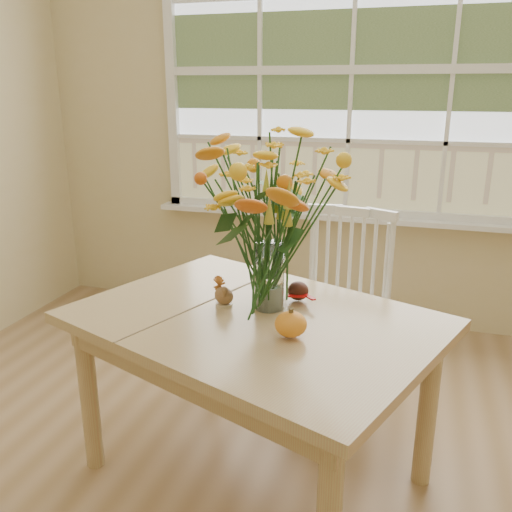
% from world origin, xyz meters
% --- Properties ---
extents(wall_back, '(4.00, 0.02, 2.70)m').
position_xyz_m(wall_back, '(0.00, 2.25, 1.35)').
color(wall_back, '#D6C389').
rests_on(wall_back, floor).
extents(window, '(2.42, 0.12, 1.74)m').
position_xyz_m(window, '(0.00, 2.21, 1.53)').
color(window, silver).
rests_on(window, wall_back).
extents(dining_table, '(1.49, 1.29, 0.67)m').
position_xyz_m(dining_table, '(-0.10, 0.63, 0.58)').
color(dining_table, tan).
rests_on(dining_table, floor).
extents(windsor_chair, '(0.47, 0.46, 0.90)m').
position_xyz_m(windsor_chair, '(0.13, 1.31, 0.51)').
color(windsor_chair, white).
rests_on(windsor_chair, floor).
extents(flower_vase, '(0.52, 0.52, 0.62)m').
position_xyz_m(flower_vase, '(-0.07, 0.72, 1.04)').
color(flower_vase, white).
rests_on(flower_vase, dining_table).
extents(pumpkin, '(0.11, 0.11, 0.08)m').
position_xyz_m(pumpkin, '(0.06, 0.50, 0.71)').
color(pumpkin, orange).
rests_on(pumpkin, dining_table).
extents(turkey_figurine, '(0.10, 0.09, 0.10)m').
position_xyz_m(turkey_figurine, '(-0.24, 0.69, 0.71)').
color(turkey_figurine, '#CCB78C').
rests_on(turkey_figurine, dining_table).
extents(dark_gourd, '(0.13, 0.10, 0.07)m').
position_xyz_m(dark_gourd, '(0.01, 0.82, 0.71)').
color(dark_gourd, '#38160F').
rests_on(dark_gourd, dining_table).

